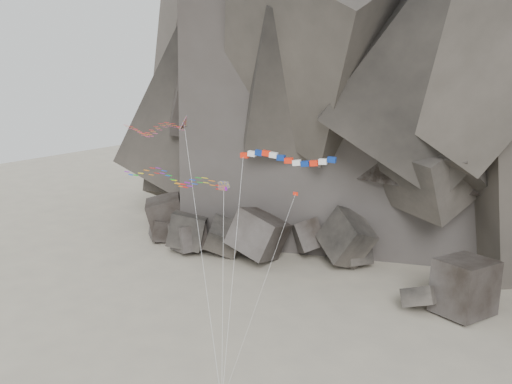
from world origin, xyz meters
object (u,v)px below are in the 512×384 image
Objects in this scene: banner_kite at (285,160)px; pennant_kite at (278,243)px; delta_kite at (150,128)px; parafoil_kite at (169,176)px.

pennant_kite is at bearing 139.78° from banner_kite.
parafoil_kite is (4.93, -2.46, -4.12)m from delta_kite.
delta_kite is 1.11× the size of banner_kite.
delta_kite is 18.98m from pennant_kite.
banner_kite is 13.02m from parafoil_kite.
parafoil_kite is at bearing -172.26° from pennant_kite.
delta_kite is at bearing 170.02° from parafoil_kite.
delta_kite is 1.27× the size of parafoil_kite.
delta_kite reaches higher than parafoil_kite.
delta_kite is at bearing 176.15° from pennant_kite.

